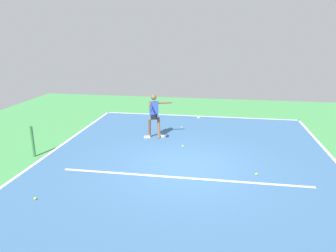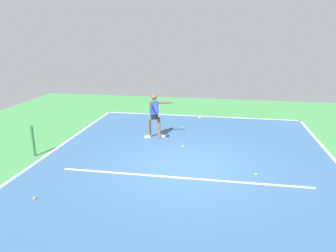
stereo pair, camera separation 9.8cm
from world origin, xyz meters
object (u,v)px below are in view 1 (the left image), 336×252
tennis_player (154,113)px  tennis_ball_near_player (182,127)px  tennis_ball_by_baseline (35,199)px  tennis_ball_by_sideline (183,146)px  tennis_ball_centre_court (256,174)px  net_post (33,141)px

tennis_player → tennis_ball_near_player: bearing=-138.6°
tennis_ball_by_baseline → tennis_ball_by_sideline: size_ratio=1.00×
tennis_ball_by_baseline → tennis_ball_centre_court: 6.08m
tennis_player → tennis_ball_by_baseline: 5.63m
net_post → tennis_ball_centre_court: (-7.24, 0.28, -0.50)m
net_post → tennis_player: (-3.60, -2.57, 0.47)m
tennis_ball_near_player → tennis_player: bearing=58.5°
tennis_ball_by_sideline → tennis_player: bearing=-35.1°
tennis_player → tennis_ball_centre_court: size_ratio=26.58×
tennis_player → tennis_ball_by_baseline: tennis_player is taller
tennis_ball_near_player → net_post: bearing=41.9°
tennis_ball_centre_court → net_post: bearing=-2.2°
net_post → tennis_ball_near_player: (-4.52, -4.06, -0.50)m
tennis_ball_centre_court → tennis_ball_by_baseline: bearing=22.6°
tennis_ball_by_baseline → net_post: bearing=-58.0°
net_post → tennis_ball_by_baseline: size_ratio=16.21×
tennis_ball_near_player → tennis_ball_by_sideline: bearing=97.6°
tennis_ball_by_sideline → tennis_ball_centre_court: 3.11m
net_post → tennis_player: size_ratio=0.61×
net_post → tennis_ball_centre_court: bearing=177.8°
tennis_ball_centre_court → tennis_ball_by_sideline: bearing=-39.4°
tennis_ball_by_sideline → tennis_ball_centre_court: bearing=140.6°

